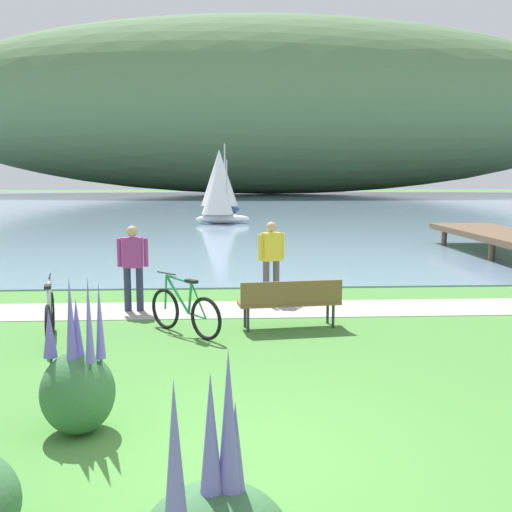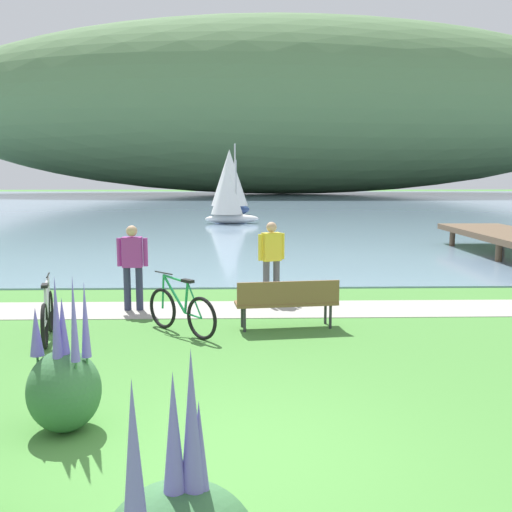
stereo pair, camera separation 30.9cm
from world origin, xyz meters
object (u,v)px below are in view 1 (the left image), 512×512
(bicycle_beside_path, at_px, (50,317))
(sailboat_nearest_to_shore, at_px, (218,194))
(person_at_shoreline, at_px, (271,256))
(park_bench_near_camera, at_px, (290,300))
(bicycle_leaning_near_bench, at_px, (185,311))
(person_on_the_grass, at_px, (133,263))
(sailboat_mid_bay, at_px, (220,182))

(bicycle_beside_path, distance_m, sailboat_nearest_to_shore, 22.78)
(sailboat_nearest_to_shore, bearing_deg, person_at_shoreline, -86.07)
(park_bench_near_camera, height_order, bicycle_leaning_near_bench, bicycle_leaning_near_bench)
(bicycle_leaning_near_bench, bearing_deg, sailboat_nearest_to_shore, 89.19)
(person_at_shoreline, relative_size, person_on_the_grass, 1.00)
(sailboat_mid_bay, bearing_deg, person_on_the_grass, -93.24)
(bicycle_leaning_near_bench, xyz_separation_m, bicycle_beside_path, (-2.16, -0.31, 0.00))
(park_bench_near_camera, relative_size, person_on_the_grass, 1.08)
(person_at_shoreline, distance_m, sailboat_nearest_to_shore, 19.81)
(bicycle_leaning_near_bench, height_order, sailboat_mid_bay, sailboat_mid_bay)
(person_on_the_grass, distance_m, sailboat_mid_bay, 26.23)
(bicycle_leaning_near_bench, distance_m, sailboat_nearest_to_shore, 22.34)
(bicycle_beside_path, bearing_deg, bicycle_leaning_near_bench, 8.05)
(person_at_shoreline, distance_m, person_on_the_grass, 2.91)
(bicycle_leaning_near_bench, xyz_separation_m, sailboat_nearest_to_shore, (0.32, 22.30, 1.27))
(park_bench_near_camera, xyz_separation_m, bicycle_leaning_near_bench, (-1.83, -0.27, -0.12))
(park_bench_near_camera, xyz_separation_m, person_at_shoreline, (-0.16, 2.29, 0.46))
(person_at_shoreline, relative_size, sailboat_mid_bay, 0.37)
(park_bench_near_camera, relative_size, person_at_shoreline, 1.08)
(park_bench_near_camera, height_order, sailboat_nearest_to_shore, sailboat_nearest_to_shore)
(park_bench_near_camera, relative_size, bicycle_beside_path, 1.06)
(person_on_the_grass, bearing_deg, bicycle_leaning_near_bench, -57.35)
(park_bench_near_camera, relative_size, sailboat_nearest_to_shore, 0.53)
(person_at_shoreline, xyz_separation_m, sailboat_mid_bay, (-1.32, 25.36, 1.24))
(bicycle_leaning_near_bench, bearing_deg, bicycle_beside_path, -171.95)
(park_bench_near_camera, bearing_deg, person_on_the_grass, 153.22)
(bicycle_beside_path, relative_size, person_on_the_grass, 1.02)
(park_bench_near_camera, xyz_separation_m, sailboat_nearest_to_shore, (-1.51, 22.04, 1.14))
(person_on_the_grass, bearing_deg, person_at_shoreline, 15.87)
(sailboat_mid_bay, bearing_deg, park_bench_near_camera, -86.94)
(sailboat_nearest_to_shore, relative_size, sailboat_mid_bay, 0.75)
(park_bench_near_camera, xyz_separation_m, sailboat_mid_bay, (-1.48, 27.65, 1.70))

